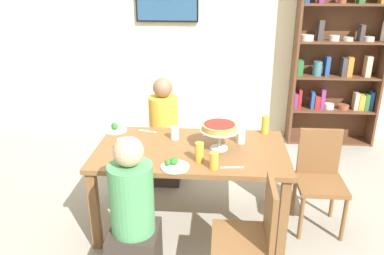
{
  "coord_description": "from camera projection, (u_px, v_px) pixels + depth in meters",
  "views": [
    {
      "loc": [
        0.23,
        -2.95,
        2.1
      ],
      "look_at": [
        0.0,
        0.1,
        0.89
      ],
      "focal_mm": 36.17,
      "sensor_mm": 36.0,
      "label": 1
    }
  ],
  "objects": [
    {
      "name": "ground_plane",
      "position": [
        191.0,
        222.0,
        3.52
      ],
      "size": [
        12.0,
        12.0,
        0.0
      ],
      "primitive_type": "plane",
      "color": "gray"
    },
    {
      "name": "rear_partition",
      "position": [
        204.0,
        32.0,
        5.04
      ],
      "size": [
        8.0,
        0.12,
        2.8
      ],
      "primitive_type": "cube",
      "color": "beige",
      "rests_on": "ground_plane"
    },
    {
      "name": "dining_table",
      "position": [
        191.0,
        158.0,
        3.28
      ],
      "size": [
        1.6,
        0.91,
        0.74
      ],
      "color": "brown",
      "rests_on": "ground_plane"
    },
    {
      "name": "bookshelf",
      "position": [
        338.0,
        60.0,
        4.86
      ],
      "size": [
        1.1,
        0.3,
        2.21
      ],
      "color": "brown",
      "rests_on": "ground_plane"
    },
    {
      "name": "television",
      "position": [
        167.0,
        3.0,
        4.86
      ],
      "size": [
        0.79,
        0.05,
        0.46
      ],
      "color": "black"
    },
    {
      "name": "diner_far_left",
      "position": [
        164.0,
        139.0,
        4.07
      ],
      "size": [
        0.34,
        0.34,
        1.15
      ],
      "rotation": [
        0.0,
        0.0,
        -1.57
      ],
      "color": "#382D28",
      "rests_on": "ground_plane"
    },
    {
      "name": "diner_near_left",
      "position": [
        133.0,
        225.0,
        2.67
      ],
      "size": [
        0.34,
        0.34,
        1.15
      ],
      "rotation": [
        0.0,
        0.0,
        1.57
      ],
      "color": "#382D28",
      "rests_on": "ground_plane"
    },
    {
      "name": "chair_near_right",
      "position": [
        252.0,
        234.0,
        2.59
      ],
      "size": [
        0.4,
        0.4,
        0.87
      ],
      "rotation": [
        0.0,
        0.0,
        1.57
      ],
      "color": "brown",
      "rests_on": "ground_plane"
    },
    {
      "name": "chair_head_east",
      "position": [
        320.0,
        175.0,
        3.35
      ],
      "size": [
        0.4,
        0.4,
        0.87
      ],
      "rotation": [
        0.0,
        0.0,
        3.14
      ],
      "color": "brown",
      "rests_on": "ground_plane"
    },
    {
      "name": "deep_dish_pizza_stand",
      "position": [
        219.0,
        129.0,
        3.18
      ],
      "size": [
        0.32,
        0.32,
        0.22
      ],
      "color": "silver",
      "rests_on": "dining_table"
    },
    {
      "name": "salad_plate_near_diner",
      "position": [
        134.0,
        166.0,
        2.91
      ],
      "size": [
        0.21,
        0.21,
        0.07
      ],
      "color": "white",
      "rests_on": "dining_table"
    },
    {
      "name": "salad_plate_far_diner",
      "position": [
        115.0,
        128.0,
        3.61
      ],
      "size": [
        0.21,
        0.21,
        0.07
      ],
      "color": "white",
      "rests_on": "dining_table"
    },
    {
      "name": "salad_plate_spare",
      "position": [
        174.0,
        165.0,
        2.93
      ],
      "size": [
        0.22,
        0.22,
        0.07
      ],
      "color": "white",
      "rests_on": "dining_table"
    },
    {
      "name": "beer_glass_amber_tall",
      "position": [
        199.0,
        152.0,
        3.0
      ],
      "size": [
        0.07,
        0.07,
        0.16
      ],
      "primitive_type": "cylinder",
      "color": "gold",
      "rests_on": "dining_table"
    },
    {
      "name": "beer_glass_amber_short",
      "position": [
        214.0,
        161.0,
        2.89
      ],
      "size": [
        0.07,
        0.07,
        0.13
      ],
      "primitive_type": "cylinder",
      "color": "gold",
      "rests_on": "dining_table"
    },
    {
      "name": "beer_glass_amber_spare",
      "position": [
        265.0,
        125.0,
        3.53
      ],
      "size": [
        0.07,
        0.07,
        0.17
      ],
      "primitive_type": "cylinder",
      "color": "gold",
      "rests_on": "dining_table"
    },
    {
      "name": "water_glass_clear_near",
      "position": [
        241.0,
        136.0,
        3.34
      ],
      "size": [
        0.08,
        0.08,
        0.12
      ],
      "primitive_type": "cylinder",
      "color": "white",
      "rests_on": "dining_table"
    },
    {
      "name": "water_glass_clear_far",
      "position": [
        122.0,
        145.0,
        3.17
      ],
      "size": [
        0.07,
        0.07,
        0.11
      ],
      "primitive_type": "cylinder",
      "color": "white",
      "rests_on": "dining_table"
    },
    {
      "name": "water_glass_clear_spare",
      "position": [
        175.0,
        133.0,
        3.42
      ],
      "size": [
        0.07,
        0.07,
        0.11
      ],
      "primitive_type": "cylinder",
      "color": "white",
      "rests_on": "dining_table"
    },
    {
      "name": "cutlery_fork_near",
      "position": [
        213.0,
        135.0,
        3.51
      ],
      "size": [
        0.18,
        0.04,
        0.0
      ],
      "primitive_type": "cube",
      "rotation": [
        0.0,
        0.0,
        3.3
      ],
      "color": "silver",
      "rests_on": "dining_table"
    },
    {
      "name": "cutlery_knife_near",
      "position": [
        148.0,
        131.0,
        3.6
      ],
      "size": [
        0.18,
        0.07,
        0.0
      ],
      "primitive_type": "cube",
      "rotation": [
        0.0,
        0.0,
        2.86
      ],
      "color": "silver",
      "rests_on": "dining_table"
    },
    {
      "name": "cutlery_fork_far",
      "position": [
        232.0,
        167.0,
        2.93
      ],
      "size": [
        0.18,
        0.04,
        0.0
      ],
      "primitive_type": "cube",
      "rotation": [
        0.0,
        0.0,
        0.12
      ],
      "color": "silver",
      "rests_on": "dining_table"
    }
  ]
}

